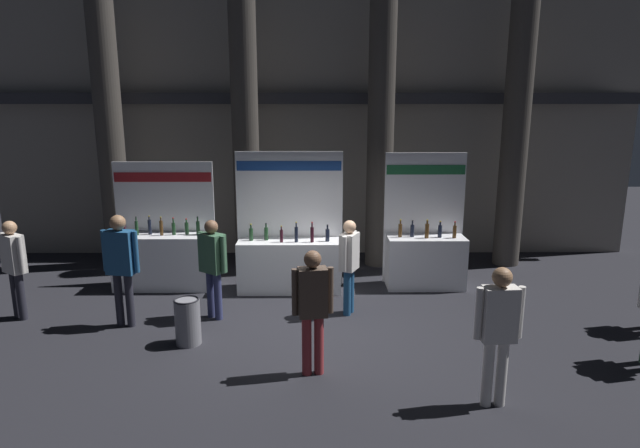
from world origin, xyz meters
The scene contains 12 objects.
ground_plane centered at (0.00, 0.00, 0.00)m, with size 29.00×29.00×0.00m, color black.
hall_colonnade centered at (0.00, 4.20, 3.13)m, with size 14.50×1.42×6.44m.
exhibitor_booth_0 centered at (-2.82, 1.93, 0.61)m, with size 1.88×0.66×2.36m.
exhibitor_booth_1 centered at (-0.43, 1.76, 0.61)m, with size 1.99×0.66×2.57m.
exhibitor_booth_2 centered at (2.13, 1.94, 0.62)m, with size 1.53×0.66×2.53m.
trash_bin centered at (-1.79, -0.54, 0.34)m, with size 0.37×0.37×0.69m.
visitor_0 centered at (2.11, -2.19, 0.98)m, with size 0.55×0.23×1.67m.
visitor_1 centered at (0.02, -1.44, 0.98)m, with size 0.52×0.28×1.65m.
visitor_2 centered at (-2.93, 0.10, 1.08)m, with size 0.59×0.30×1.78m.
visitor_3 centered at (0.60, 0.58, 0.93)m, with size 0.36×0.48×1.59m.
visitor_6 centered at (-1.59, 0.40, 0.98)m, with size 0.47×0.44×1.64m.
visitor_8 centered at (-4.75, 0.41, 0.96)m, with size 0.48×0.41×1.63m.
Camera 1 is at (0.08, -7.69, 3.40)m, focal length 29.65 mm.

